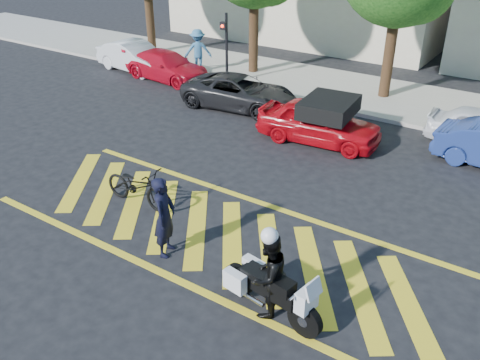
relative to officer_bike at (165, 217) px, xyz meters
The scene contains 13 objects.
ground 1.67m from the officer_bike, 68.04° to the left, with size 90.00×90.00×0.00m, color black.
sidewalk 13.29m from the officer_bike, 87.83° to the left, with size 60.00×5.00×0.15m, color #9E998E.
crosswalk 1.65m from the officer_bike, 69.58° to the left, with size 12.33×4.00×0.01m.
signal_pole 12.55m from the officer_bike, 118.64° to the left, with size 0.28×0.43×3.20m.
officer_bike is the anchor object (origin of this frame).
bicycle 2.48m from the officer_bike, 149.29° to the left, with size 0.74×2.13×1.12m, color black.
police_motorcycle 3.06m from the officer_bike, ahead, with size 2.43×0.90×1.08m.
officer_moto 3.02m from the officer_bike, ahead, with size 0.91×0.71×1.86m, color black.
red_convertible 7.75m from the officer_bike, 88.94° to the left, with size 1.70×4.23×1.44m, color #B70812.
parked_far_left 15.19m from the officer_bike, 136.57° to the left, with size 1.51×4.32×1.42m, color silver.
parked_left 13.57m from the officer_bike, 130.82° to the left, with size 1.81×4.45×1.29m, color red.
parked_mid_left 9.89m from the officer_bike, 113.78° to the left, with size 2.14×4.65×1.29m, color black.
pedestrian_left 14.37m from the officer_bike, 124.79° to the left, with size 1.28×0.74×1.98m, color teal.
Camera 1 is at (6.33, -8.39, 7.24)m, focal length 38.00 mm.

